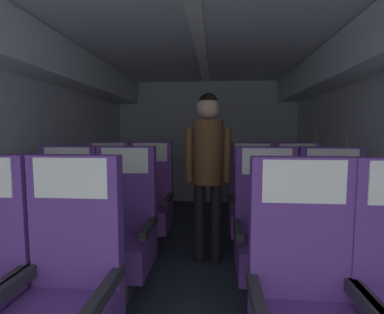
{
  "coord_description": "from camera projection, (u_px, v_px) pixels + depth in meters",
  "views": [
    {
      "loc": [
        0.16,
        0.27,
        1.26
      ],
      "look_at": [
        -0.08,
        3.22,
        1.0
      ],
      "focal_mm": 26.53,
      "sensor_mm": 36.0,
      "label": 1
    }
  ],
  "objects": [
    {
      "name": "ground",
      "position": [
        196.0,
        277.0,
        2.49
      ],
      "size": [
        3.4,
        5.7,
        0.02
      ],
      "primitive_type": "cube",
      "color": "#2D3342"
    },
    {
      "name": "fuselage_shell",
      "position": [
        198.0,
        98.0,
        2.59
      ],
      "size": [
        3.28,
        5.35,
        2.19
      ],
      "color": "silver",
      "rests_on": "ground"
    },
    {
      "name": "seat_a_left_aisle",
      "position": [
        65.0,
        296.0,
        1.35
      ],
      "size": [
        0.5,
        0.48,
        1.15
      ],
      "color": "#38383D",
      "rests_on": "ground"
    },
    {
      "name": "seat_a_right_window",
      "position": [
        306.0,
        309.0,
        1.25
      ],
      "size": [
        0.5,
        0.48,
        1.15
      ],
      "color": "#38383D",
      "rests_on": "ground"
    },
    {
      "name": "seat_b_left_window",
      "position": [
        64.0,
        231.0,
        2.23
      ],
      "size": [
        0.5,
        0.48,
        1.15
      ],
      "color": "#38383D",
      "rests_on": "ground"
    },
    {
      "name": "seat_b_left_aisle",
      "position": [
        122.0,
        233.0,
        2.19
      ],
      "size": [
        0.5,
        0.48,
        1.15
      ],
      "color": "#38383D",
      "rests_on": "ground"
    },
    {
      "name": "seat_b_right_aisle",
      "position": [
        334.0,
        239.0,
        2.07
      ],
      "size": [
        0.5,
        0.48,
        1.15
      ],
      "color": "#38383D",
      "rests_on": "ground"
    },
    {
      "name": "seat_b_right_window",
      "position": [
        267.0,
        236.0,
        2.12
      ],
      "size": [
        0.5,
        0.48,
        1.15
      ],
      "color": "#38383D",
      "rests_on": "ground"
    },
    {
      "name": "seat_c_left_window",
      "position": [
        107.0,
        203.0,
        3.11
      ],
      "size": [
        0.5,
        0.48,
        1.15
      ],
      "color": "#38383D",
      "rests_on": "ground"
    },
    {
      "name": "seat_c_left_aisle",
      "position": [
        149.0,
        204.0,
        3.07
      ],
      "size": [
        0.5,
        0.48,
        1.15
      ],
      "color": "#38383D",
      "rests_on": "ground"
    },
    {
      "name": "seat_c_right_aisle",
      "position": [
        298.0,
        207.0,
        2.94
      ],
      "size": [
        0.5,
        0.48,
        1.15
      ],
      "color": "#38383D",
      "rests_on": "ground"
    },
    {
      "name": "seat_c_right_window",
      "position": [
        252.0,
        206.0,
        2.97
      ],
      "size": [
        0.5,
        0.48,
        1.15
      ],
      "color": "#38383D",
      "rests_on": "ground"
    },
    {
      "name": "flight_attendant",
      "position": [
        208.0,
        159.0,
        2.69
      ],
      "size": [
        0.43,
        0.28,
        1.62
      ],
      "rotation": [
        0.0,
        0.0,
        3.15
      ],
      "color": "black",
      "rests_on": "ground"
    }
  ]
}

